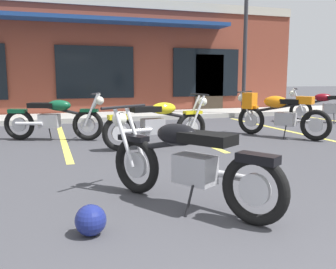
{
  "coord_description": "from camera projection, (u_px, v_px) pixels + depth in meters",
  "views": [
    {
      "loc": [
        -1.63,
        -0.63,
        1.29
      ],
      "look_at": [
        -0.12,
        3.9,
        0.55
      ],
      "focal_mm": 39.75,
      "sensor_mm": 36.0,
      "label": 1
    }
  ],
  "objects": [
    {
      "name": "sidewalk_kerb",
      "position": [
        101.0,
        117.0,
        11.57
      ],
      "size": [
        22.0,
        1.8,
        0.14
      ],
      "primitive_type": "cube",
      "color": "#A8A59E",
      "rests_on": "ground_plane"
    },
    {
      "name": "motorcycle_green_cafe_racer",
      "position": [
        327.0,
        107.0,
        10.56
      ],
      "size": [
        1.89,
        1.31,
        0.98
      ],
      "color": "black",
      "rests_on": "ground_plane"
    },
    {
      "name": "painted_stall_lines",
      "position": [
        124.0,
        136.0,
        8.2
      ],
      "size": [
        13.19,
        4.8,
        0.01
      ],
      "color": "#DBCC4C",
      "rests_on": "ground_plane"
    },
    {
      "name": "motorcycle_orange_scrambler",
      "position": [
        54.0,
        118.0,
        7.61
      ],
      "size": [
        2.01,
        1.07,
        0.98
      ],
      "color": "black",
      "rests_on": "ground_plane"
    },
    {
      "name": "parking_lot_lamp_post",
      "position": [
        248.0,
        13.0,
        11.31
      ],
      "size": [
        0.24,
        0.76,
        4.98
      ],
      "color": "#2D2D33",
      "rests_on": "ground_plane"
    },
    {
      "name": "motorcycle_black_cruiser",
      "position": [
        277.0,
        113.0,
        8.05
      ],
      "size": [
        1.37,
        1.85,
        0.98
      ],
      "color": "black",
      "rests_on": "ground_plane"
    },
    {
      "name": "helmet_on_pavement",
      "position": [
        91.0,
        220.0,
        3.04
      ],
      "size": [
        0.26,
        0.26,
        0.26
      ],
      "color": "navy",
      "rests_on": "ground_plane"
    },
    {
      "name": "brick_storefront_building",
      "position": [
        86.0,
        61.0,
        14.74
      ],
      "size": [
        14.88,
        6.43,
        3.86
      ],
      "color": "brown",
      "rests_on": "ground_plane"
    },
    {
      "name": "motorcycle_silver_naked",
      "position": [
        158.0,
        123.0,
        6.83
      ],
      "size": [
        2.1,
        0.73,
        0.98
      ],
      "color": "black",
      "rests_on": "ground_plane"
    },
    {
      "name": "motorcycle_foreground_classic",
      "position": [
        186.0,
        161.0,
        3.68
      ],
      "size": [
        1.36,
        1.86,
        0.98
      ],
      "color": "black",
      "rests_on": "ground_plane"
    },
    {
      "name": "ground_plane",
      "position": [
        186.0,
        182.0,
        4.63
      ],
      "size": [
        80.0,
        80.0,
        0.0
      ],
      "primitive_type": "plane",
      "color": "#3D3D42"
    }
  ]
}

